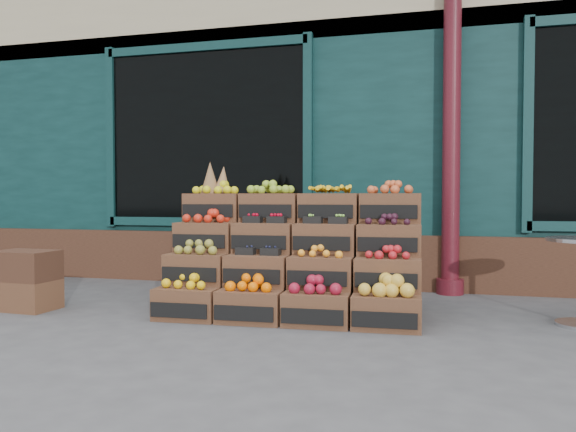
# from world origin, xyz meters

# --- Properties ---
(ground) EXTENTS (60.00, 60.00, 0.00)m
(ground) POSITION_xyz_m (0.00, 0.00, 0.00)
(ground) COLOR #49494B
(ground) RESTS_ON ground
(shop_facade) EXTENTS (12.00, 6.24, 4.80)m
(shop_facade) POSITION_xyz_m (0.00, 5.11, 2.40)
(shop_facade) COLOR #0D2E2E
(shop_facade) RESTS_ON ground
(crate_display) EXTENTS (2.20, 1.14, 1.35)m
(crate_display) POSITION_xyz_m (-0.15, 0.73, 0.42)
(crate_display) COLOR #553421
(crate_display) RESTS_ON ground
(spare_crates) EXTENTS (0.55, 0.40, 0.53)m
(spare_crates) POSITION_xyz_m (-2.52, 0.23, 0.27)
(spare_crates) COLOR #553421
(spare_crates) RESTS_ON ground
(shopkeeper) EXTENTS (0.78, 0.56, 2.01)m
(shopkeeper) POSITION_xyz_m (-1.79, 2.82, 1.01)
(shopkeeper) COLOR #14491E
(shopkeeper) RESTS_ON ground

